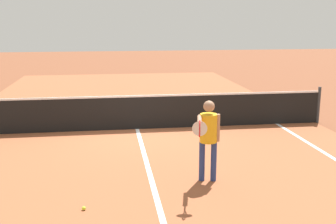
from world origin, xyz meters
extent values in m
plane|color=brown|center=(0.00, 0.00, 0.00)|extent=(60.00, 60.00, 0.00)
cube|color=#9E5433|center=(0.00, 0.00, 0.00)|extent=(10.62, 24.40, 0.00)
cube|color=white|center=(0.00, -3.20, 0.00)|extent=(0.10, 6.40, 0.01)
cylinder|color=#33383D|center=(5.37, 0.00, 0.54)|extent=(0.09, 0.09, 1.07)
cube|color=black|center=(0.00, 0.00, 0.46)|extent=(10.75, 0.02, 0.91)
cube|color=white|center=(0.00, 0.00, 0.94)|extent=(10.75, 0.03, 0.05)
cylinder|color=navy|center=(1.16, -3.99, 0.38)|extent=(0.11, 0.11, 0.76)
cylinder|color=navy|center=(0.95, -3.95, 0.38)|extent=(0.11, 0.11, 0.76)
cylinder|color=gold|center=(1.05, -3.97, 1.03)|extent=(0.32, 0.32, 0.53)
sphere|color=#A87A5B|center=(1.05, -3.97, 1.44)|extent=(0.21, 0.21, 0.21)
cylinder|color=#A87A5B|center=(1.22, -4.01, 1.04)|extent=(0.08, 0.08, 0.52)
cylinder|color=#A87A5B|center=(0.83, -4.19, 1.25)|extent=(0.19, 0.52, 0.08)
cylinder|color=black|center=(0.75, -4.55, 1.25)|extent=(0.07, 0.22, 0.03)
torus|color=red|center=(0.70, -4.78, 1.25)|extent=(0.08, 0.28, 0.28)
cylinder|color=silver|center=(0.70, -4.78, 1.25)|extent=(0.25, 0.06, 0.25)
sphere|color=#CCE033|center=(-1.21, -4.91, 0.03)|extent=(0.07, 0.07, 0.07)
camera|label=1|loc=(-0.75, -11.14, 2.98)|focal=44.02mm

